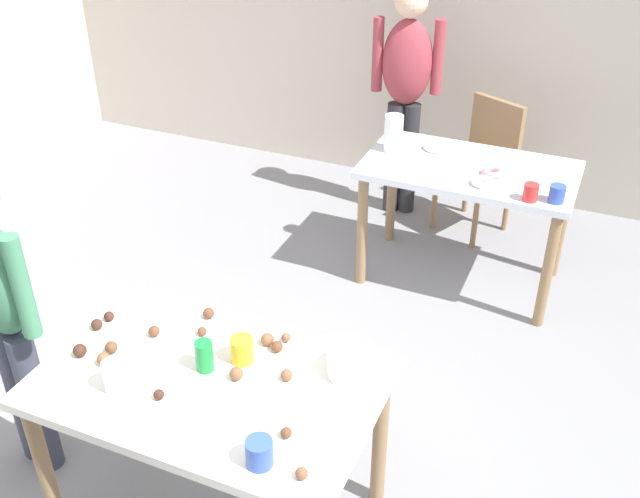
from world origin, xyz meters
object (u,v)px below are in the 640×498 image
object	(u,v)px
dining_table_near	(211,399)
person_adult_far	(406,82)
person_girl_near	(2,305)
pitcher_far	(393,133)
dining_table_far	(468,185)
chair_far_table	(483,158)
soda_can	(204,356)
mixing_bowl	(354,364)

from	to	relation	value
dining_table_near	person_adult_far	world-z (taller)	person_adult_far
person_girl_near	pitcher_far	bearing A→B (deg)	67.83
dining_table_far	person_adult_far	xyz separation A→B (m)	(-0.60, 0.68, 0.30)
dining_table_near	person_girl_near	bearing A→B (deg)	-177.38
dining_table_near	pitcher_far	bearing A→B (deg)	90.37
dining_table_near	chair_far_table	bearing A→B (deg)	81.68
chair_far_table	pitcher_far	distance (m)	0.85
chair_far_table	soda_can	size ratio (longest dim) A/B	7.13
person_girl_near	pitcher_far	size ratio (longest dim) A/B	6.57
person_adult_far	pitcher_far	xyz separation A→B (m)	(0.14, -0.65, -0.08)
mixing_bowl	soda_can	bearing A→B (deg)	-158.86
dining_table_far	person_adult_far	bearing A→B (deg)	131.49
person_adult_far	soda_can	xyz separation A→B (m)	(0.11, -2.72, -0.12)
dining_table_far	soda_can	xyz separation A→B (m)	(-0.49, -2.04, 0.17)
dining_table_far	chair_far_table	xyz separation A→B (m)	(-0.05, 0.68, -0.14)
soda_can	dining_table_far	bearing A→B (deg)	76.57
chair_far_table	person_girl_near	size ratio (longest dim) A/B	0.61
person_adult_far	mixing_bowl	size ratio (longest dim) A/B	8.02
chair_far_table	person_adult_far	size ratio (longest dim) A/B	0.56
dining_table_near	person_adult_far	distance (m)	2.78
pitcher_far	chair_far_table	bearing A→B (deg)	57.20
chair_far_table	person_girl_near	xyz separation A→B (m)	(-1.30, -2.81, 0.35)
soda_can	person_girl_near	bearing A→B (deg)	-174.48
dining_table_near	mixing_bowl	size ratio (longest dim) A/B	6.34
dining_table_near	mixing_bowl	distance (m)	0.54
dining_table_near	pitcher_far	xyz separation A→B (m)	(-0.01, 2.12, 0.21)
dining_table_far	pitcher_far	size ratio (longest dim) A/B	5.44
mixing_bowl	person_girl_near	bearing A→B (deg)	-168.47
pitcher_far	soda_can	bearing A→B (deg)	-90.64
dining_table_near	person_girl_near	size ratio (longest dim) A/B	0.86
chair_far_table	mixing_bowl	size ratio (longest dim) A/B	4.49
mixing_bowl	soda_can	world-z (taller)	soda_can
soda_can	pitcher_far	xyz separation A→B (m)	(0.02, 2.08, 0.05)
person_girl_near	dining_table_near	bearing A→B (deg)	2.62
mixing_bowl	soda_can	xyz separation A→B (m)	(-0.50, -0.19, 0.02)
chair_far_table	pitcher_far	size ratio (longest dim) A/B	4.02
dining_table_far	mixing_bowl	xyz separation A→B (m)	(0.02, -1.85, 0.15)
dining_table_far	mixing_bowl	bearing A→B (deg)	-89.53
person_girl_near	person_adult_far	xyz separation A→B (m)	(0.74, 2.81, 0.09)
chair_far_table	mixing_bowl	bearing A→B (deg)	-88.59
person_girl_near	person_adult_far	distance (m)	2.90
person_adult_far	pitcher_far	bearing A→B (deg)	-78.18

